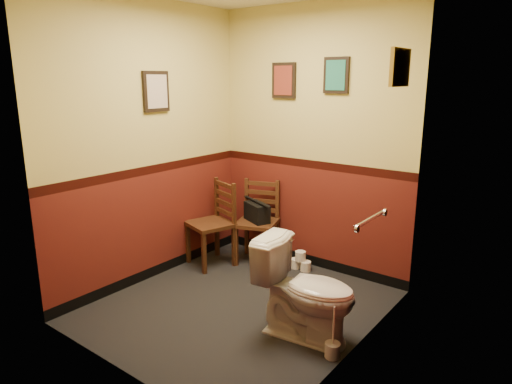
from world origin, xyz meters
TOP-DOWN VIEW (x-y plane):
  - floor at (0.00, 0.00)m, footprint 2.20×2.40m
  - wall_back at (0.00, 1.20)m, footprint 2.20×0.00m
  - wall_front at (0.00, -1.20)m, footprint 2.20×0.00m
  - wall_left at (-1.10, 0.00)m, footprint 0.00×2.40m
  - wall_right at (1.10, 0.00)m, footprint 0.00×2.40m
  - grab_bar at (1.07, 0.25)m, footprint 0.05×0.56m
  - framed_print_back_a at (-0.35, 1.18)m, footprint 0.28×0.04m
  - framed_print_back_b at (0.25, 1.18)m, footprint 0.26×0.04m
  - framed_print_left at (-1.08, 0.10)m, footprint 0.04×0.30m
  - framed_print_right at (1.08, 0.60)m, footprint 0.04×0.34m
  - toilet at (0.72, -0.06)m, footprint 0.84×0.53m
  - toilet_brush at (1.02, -0.18)m, footprint 0.11×0.11m
  - chair_left at (-0.84, 0.59)m, footprint 0.54×0.54m
  - chair_right at (-0.51, 0.96)m, footprint 0.53×0.53m
  - handbag at (-0.50, 0.92)m, footprint 0.36×0.27m
  - tp_stack at (0.00, 1.02)m, footprint 0.23×0.12m

SIDE VIEW (x-z plane):
  - floor at x=0.00m, z-range 0.00..0.00m
  - toilet_brush at x=1.02m, z-range -0.14..0.27m
  - tp_stack at x=0.00m, z-range -0.02..0.19m
  - toilet at x=0.72m, z-range 0.00..0.77m
  - chair_right at x=-0.51m, z-range 0.00..0.89m
  - chair_left at x=-0.84m, z-range 0.00..0.91m
  - handbag at x=-0.50m, z-range 0.45..0.68m
  - grab_bar at x=1.07m, z-range 0.92..0.98m
  - wall_back at x=0.00m, z-range 0.00..2.70m
  - wall_front at x=0.00m, z-range 0.00..2.70m
  - wall_left at x=-1.10m, z-range 0.00..2.70m
  - wall_right at x=1.10m, z-range 0.00..2.70m
  - framed_print_left at x=-1.08m, z-range 1.66..2.04m
  - framed_print_back_a at x=-0.35m, z-range 1.77..2.13m
  - framed_print_back_b at x=0.25m, z-range 1.83..2.17m
  - framed_print_right at x=1.08m, z-range 1.91..2.19m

